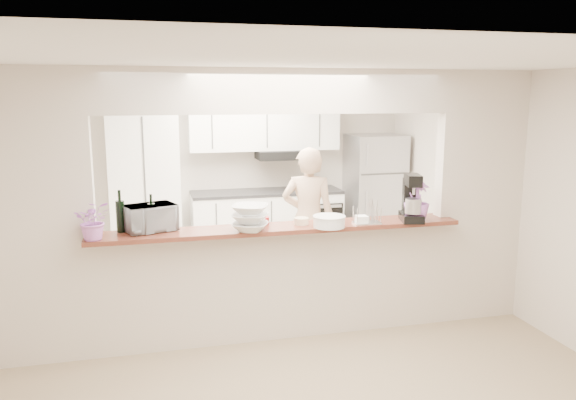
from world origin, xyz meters
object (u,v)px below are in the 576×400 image
object	(u,v)px
person	(308,220)
stand_mixer	(412,200)
refrigerator	(374,193)
toaster_oven	(150,218)

from	to	relation	value
person	stand_mixer	bearing A→B (deg)	135.55
refrigerator	stand_mixer	world-z (taller)	refrigerator
stand_mixer	person	distance (m)	1.55
refrigerator	person	distance (m)	2.03
stand_mixer	person	world-z (taller)	person
toaster_oven	stand_mixer	distance (m)	2.41
toaster_oven	person	xyz separation A→B (m)	(1.78, 1.15, -0.37)
toaster_oven	stand_mixer	size ratio (longest dim) A/B	0.94
refrigerator	toaster_oven	size ratio (longest dim) A/B	4.02
refrigerator	person	world-z (taller)	refrigerator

